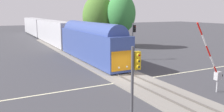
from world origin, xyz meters
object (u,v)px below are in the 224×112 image
(traffic_signal_near_left, at_px, (135,76))
(traffic_signal_far_side, at_px, (134,35))
(crossing_gate_near, at_px, (216,70))
(commuter_train, at_px, (54,31))
(oak_far_right, at_px, (121,14))
(elm_centre_background, at_px, (99,16))

(traffic_signal_near_left, height_order, traffic_signal_far_side, traffic_signal_far_side)
(crossing_gate_near, relative_size, traffic_signal_near_left, 1.20)
(crossing_gate_near, bearing_deg, commuter_train, 96.51)
(traffic_signal_far_side, relative_size, oak_far_right, 0.52)
(traffic_signal_near_left, height_order, elm_centre_background, elm_centre_background)
(commuter_train, relative_size, oak_far_right, 6.16)
(crossing_gate_near, bearing_deg, oak_far_right, 77.92)
(traffic_signal_near_left, distance_m, oak_far_right, 32.51)
(elm_centre_background, bearing_deg, traffic_signal_near_left, -111.14)
(crossing_gate_near, relative_size, elm_centre_background, 0.60)
(oak_far_right, bearing_deg, traffic_signal_near_left, -118.38)
(elm_centre_background, bearing_deg, commuter_train, 130.31)
(commuter_train, height_order, traffic_signal_far_side, commuter_train)
(traffic_signal_near_left, bearing_deg, oak_far_right, 61.62)
(commuter_train, bearing_deg, oak_far_right, -49.87)
(oak_far_right, bearing_deg, commuter_train, 130.13)
(crossing_gate_near, height_order, elm_centre_background, elm_centre_background)
(commuter_train, xyz_separation_m, traffic_signal_far_side, (5.66, -22.40, 0.82))
(crossing_gate_near, xyz_separation_m, oak_far_right, (5.52, 25.82, 4.49))
(crossing_gate_near, xyz_separation_m, traffic_signal_near_left, (-9.86, -2.65, 1.38))
(traffic_signal_near_left, xyz_separation_m, traffic_signal_far_side, (11.25, 17.70, 0.18))
(traffic_signal_far_side, bearing_deg, commuter_train, 104.18)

